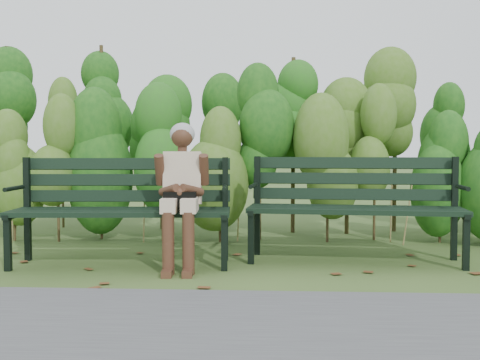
{
  "coord_description": "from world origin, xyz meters",
  "views": [
    {
      "loc": [
        0.3,
        -4.94,
        1.03
      ],
      "look_at": [
        0.0,
        0.35,
        0.75
      ],
      "focal_mm": 42.0,
      "sensor_mm": 36.0,
      "label": 1
    }
  ],
  "objects": [
    {
      "name": "ground",
      "position": [
        0.0,
        0.0,
        0.0
      ],
      "size": [
        80.0,
        80.0,
        0.0
      ],
      "primitive_type": "plane",
      "color": "#324A1D"
    },
    {
      "name": "footpath",
      "position": [
        0.0,
        -2.2,
        0.01
      ],
      "size": [
        60.0,
        2.5,
        0.01
      ],
      "primitive_type": "cube",
      "color": "#474749",
      "rests_on": "ground"
    },
    {
      "name": "hedge_band",
      "position": [
        0.0,
        1.86,
        1.26
      ],
      "size": [
        11.04,
        1.67,
        2.42
      ],
      "color": "#47381E",
      "rests_on": "ground"
    },
    {
      "name": "leaf_litter",
      "position": [
        0.37,
        0.09,
        0.0
      ],
      "size": [
        5.98,
        1.96,
        0.01
      ],
      "color": "brown",
      "rests_on": "ground"
    },
    {
      "name": "bench_left",
      "position": [
        -1.05,
        0.07,
        0.57
      ],
      "size": [
        1.97,
        0.75,
        0.97
      ],
      "color": "black",
      "rests_on": "ground"
    },
    {
      "name": "bench_right",
      "position": [
        1.07,
        0.34,
        0.57
      ],
      "size": [
        2.0,
        0.82,
        0.97
      ],
      "color": "black",
      "rests_on": "ground"
    },
    {
      "name": "seated_woman",
      "position": [
        -0.49,
        -0.09,
        0.74
      ],
      "size": [
        0.48,
        0.71,
        1.28
      ],
      "color": "beige",
      "rests_on": "ground"
    }
  ]
}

